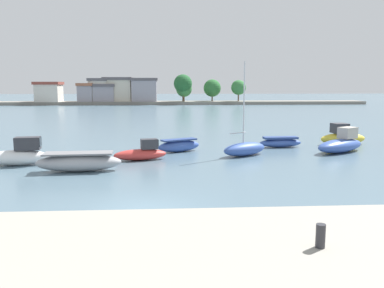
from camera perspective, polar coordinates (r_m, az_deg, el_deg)
ground_plane at (r=17.05m, az=-6.98°, el=-9.67°), size 400.00×400.00×0.00m
mooring_bollard at (r=8.91m, az=18.18°, el=-12.58°), size 0.20×0.20×0.51m
moored_boat_1 at (r=28.47m, az=-23.90°, el=-1.49°), size 4.39×1.80×1.88m
moored_boat_2 at (r=25.27m, az=-16.15°, el=-2.54°), size 5.29×1.85×1.18m
moored_boat_3 at (r=28.09m, az=-7.34°, el=-1.31°), size 3.92×1.98×1.49m
moored_boat_4 at (r=31.23m, az=-1.91°, el=-0.24°), size 3.69×2.47×1.03m
moored_boat_5 at (r=29.78m, az=7.66°, el=-0.66°), size 4.06×3.20×6.99m
moored_boat_6 at (r=34.36m, az=12.72°, el=0.25°), size 3.71×1.24×0.90m
moored_boat_7 at (r=33.20m, az=20.85°, el=-0.02°), size 5.24×4.16×1.94m
moored_boat_8 at (r=37.33m, az=21.02°, el=0.95°), size 4.38×2.06×1.92m
distant_shoreline at (r=105.06m, az=-7.85°, el=7.25°), size 107.18×7.29×7.85m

